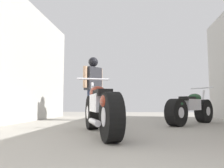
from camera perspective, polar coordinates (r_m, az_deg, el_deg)
name	(u,v)px	position (r m, az deg, el deg)	size (l,w,h in m)	color
ground_plane	(131,128)	(4.15, 5.04, -11.79)	(16.46, 16.46, 0.00)	#9E998E
garage_partition_left	(1,51)	(5.15, -27.62, 7.94)	(0.08, 7.54, 3.19)	#B7B5AD
motorcycle_maroon_cruiser	(100,108)	(3.24, -3.17, -6.57)	(0.96, 1.94, 0.94)	black
motorcycle_black_naked	(190,109)	(5.18, 20.34, -6.22)	(1.39, 1.58, 0.88)	black
mechanic_in_blue	(93,82)	(6.09, -5.12, 0.49)	(0.51, 0.64, 1.81)	#2D3851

